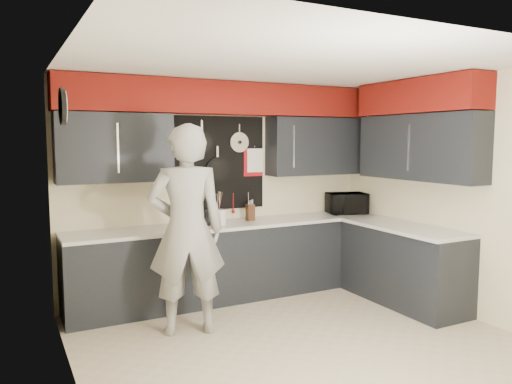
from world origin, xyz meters
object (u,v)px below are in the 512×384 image
microwave (347,203)px  knife_block (250,212)px  utensil_crock (220,217)px  coffee_maker (204,208)px  person (186,230)px

microwave → knife_block: (-1.41, 0.08, -0.04)m
microwave → utensil_crock: (-1.85, 0.00, -0.05)m
coffee_maker → person: person is taller
knife_block → coffee_maker: (-0.60, 0.02, 0.09)m
person → coffee_maker: bearing=-106.6°
person → knife_block: bearing=-128.5°
microwave → person: bearing=-148.0°
knife_block → utensil_crock: size_ratio=1.14×
coffee_maker → utensil_crock: bearing=-39.3°
microwave → knife_block: 1.41m
utensil_crock → person: 1.03m
utensil_crock → coffee_maker: size_ratio=0.49×
microwave → person: 2.65m
coffee_maker → person: bearing=-130.1°
knife_block → person: 1.41m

